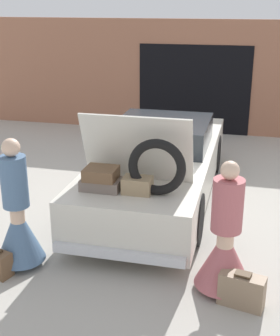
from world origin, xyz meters
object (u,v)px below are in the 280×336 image
car (159,164)px  person_right (225,247)px  suitcase_beside_right_person (242,290)px  person_left (18,222)px

car → person_right: 2.80m
person_right → suitcase_beside_right_person: person_right is taller
person_right → suitcase_beside_right_person: bearing=-148.4°
person_left → suitcase_beside_right_person: 2.83m
person_left → suitcase_beside_right_person: (2.79, -0.22, -0.41)m
car → person_right: size_ratio=3.11×
car → person_left: 2.85m
person_left → suitcase_beside_right_person: size_ratio=3.18×
person_left → person_right: bearing=91.0°
car → suitcase_beside_right_person: car is taller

